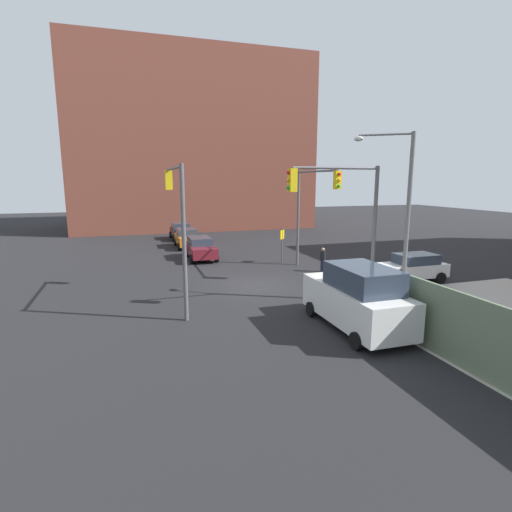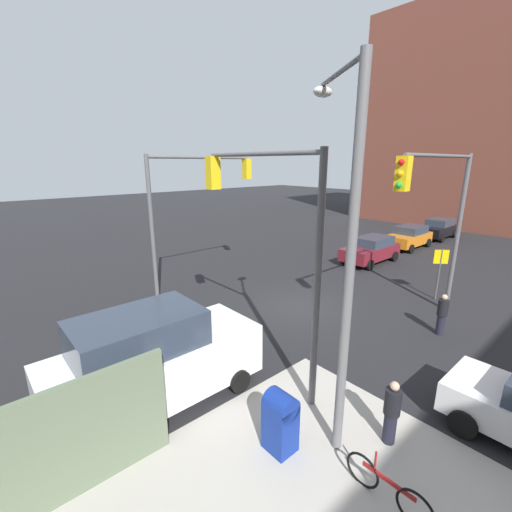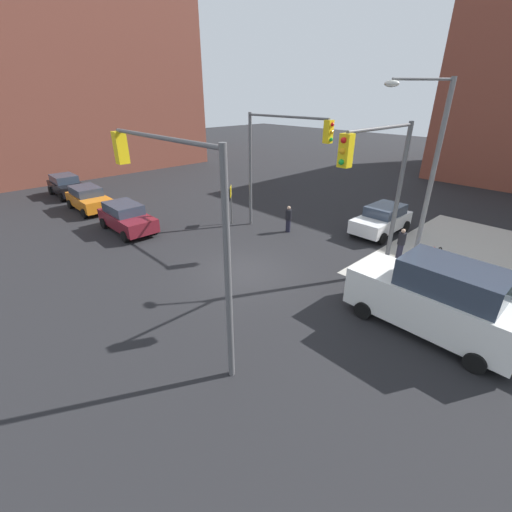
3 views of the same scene
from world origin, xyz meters
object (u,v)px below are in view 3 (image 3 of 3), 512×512
Objects in this scene: van_white_delivery at (436,298)px; traffic_signal_se_corner at (177,205)px; street_lamp_corner at (426,168)px; sedan_maroon at (127,217)px; bicycle_leaning_on_fence at (434,257)px; traffic_signal_nw_corner at (278,152)px; pedestrian_crossing at (401,243)px; sedan_white at (382,219)px; pedestrian_waiting at (288,219)px; traffic_signal_ne_corner at (381,179)px; sedan_black at (66,185)px; mailbox_blue at (430,268)px; coupe_orange at (88,199)px.

traffic_signal_se_corner is at bearing -129.79° from van_white_delivery.
street_lamp_corner is 15.85m from sedan_maroon.
van_white_delivery reaches higher than bicycle_leaning_on_fence.
pedestrian_crossing is at bearing 16.99° from traffic_signal_nw_corner.
sedan_white is 2.59× the size of pedestrian_waiting.
traffic_signal_se_corner reaches higher than sedan_maroon.
traffic_signal_ne_corner is 1.63× the size of sedan_black.
traffic_signal_nw_corner is 1.63× the size of sedan_black.
van_white_delivery is (26.89, 3.52, 0.44)m from sedan_black.
sedan_white is 0.94× the size of sedan_maroon.
pedestrian_waiting reaches higher than bicycle_leaning_on_fence.
pedestrian_waiting is at bearing 159.56° from traffic_signal_ne_corner.
traffic_signal_nw_corner and traffic_signal_ne_corner have the same top height.
mailbox_blue is 0.33× the size of sedan_maroon.
sedan_maroon is at bearing -156.00° from mailbox_blue.
traffic_signal_nw_corner is 7.06m from traffic_signal_ne_corner.
sedan_maroon reaches higher than pedestrian_waiting.
mailbox_blue is (3.88, 9.50, -3.88)m from traffic_signal_se_corner.
street_lamp_corner is 1.93× the size of coupe_orange.
van_white_delivery reaches higher than sedan_maroon.
traffic_signal_se_corner is at bearing -105.66° from bicycle_leaning_on_fence.
sedan_white reaches higher than pedestrian_crossing.
pedestrian_crossing is (18.46, 8.31, -0.04)m from coupe_orange.
street_lamp_corner reaches higher than pedestrian_waiting.
pedestrian_crossing reaches higher than bicycle_leaning_on_fence.
traffic_signal_nw_corner is 4.14× the size of pedestrian_waiting.
sedan_black is (-24.31, -7.22, -3.86)m from street_lamp_corner.
street_lamp_corner reaches higher than traffic_signal_ne_corner.
traffic_signal_nw_corner is 9.56m from sedan_maroon.
coupe_orange is 0.77× the size of van_white_delivery.
traffic_signal_se_corner is 7.60m from traffic_signal_ne_corner.
coupe_orange is (-11.91, -6.31, -3.80)m from traffic_signal_nw_corner.
street_lamp_corner is 4.10m from pedestrian_crossing.
sedan_maroon is at bearing 2.04° from coupe_orange.
bicycle_leaning_on_fence is (19.86, 9.01, -0.50)m from coupe_orange.
bicycle_leaning_on_fence is (14.25, 8.81, -0.50)m from sedan_maroon.
mailbox_blue is 0.36× the size of sedan_black.
van_white_delivery is (21.83, 3.61, 0.44)m from coupe_orange.
traffic_signal_se_corner is 1.00× the size of traffic_signal_ne_corner.
sedan_black is 24.92m from pedestrian_crossing.
traffic_signal_se_corner is at bearing -9.22° from coupe_orange.
mailbox_blue reaches higher than bicycle_leaning_on_fence.
mailbox_blue is at bearing 18.41° from coupe_orange.
van_white_delivery is at bearing 9.39° from coupe_orange.
mailbox_blue is at bearing -16.23° from pedestrian_waiting.
van_white_delivery is (5.73, -7.20, 0.44)m from sedan_white.
coupe_orange is 21.81m from bicycle_leaning_on_fence.
sedan_black is 18.65m from pedestrian_waiting.
pedestrian_crossing is at bearing 24.24° from coupe_orange.
mailbox_blue is 8.20m from pedestrian_waiting.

